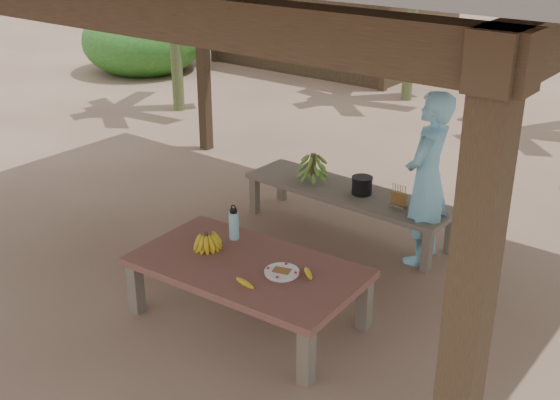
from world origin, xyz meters
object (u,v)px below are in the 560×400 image
Objects in this scene: work_table at (247,271)px; cooking_pot at (362,186)px; bench at (347,195)px; ripe_banana_bunch at (206,240)px; plate at (282,272)px; woman at (427,179)px; water_flask at (234,225)px.

cooking_pot reaches higher than work_table.
bench is 1.86m from ripe_banana_bunch.
plate is at bearing -77.14° from cooking_pot.
woman reaches higher than work_table.
cooking_pot is at bearing 5.61° from bench.
water_flask reaches higher than bench.
water_flask is at bearing -92.59° from bench.
work_table is at bearing -86.78° from cooking_pot.
bench is at bearing 85.93° from water_flask.
ripe_banana_bunch reaches higher than plate.
water_flask is at bearing -36.43° from woman.
cooking_pot is (0.33, 1.86, -0.04)m from ripe_banana_bunch.
work_table is at bearing -80.47° from bench.
cooking_pot is (0.27, 1.59, -0.10)m from water_flask.
cooking_pot is (0.16, 0.01, 0.14)m from bench.
ripe_banana_bunch is (-0.18, -1.85, 0.18)m from bench.
woman is (0.88, -0.08, 0.41)m from bench.
water_flask is at bearing 76.34° from ripe_banana_bunch.
ripe_banana_bunch reaches higher than work_table.
work_table is at bearing -1.30° from ripe_banana_bunch.
water_flask is (-0.11, -1.58, 0.23)m from bench.
woman is (0.30, 1.75, 0.29)m from plate.
woman is at bearing 59.22° from ripe_banana_bunch.
ripe_banana_bunch is 2.07m from woman.
cooking_pot reaches higher than plate.
water_flask is 1.62m from cooking_pot.
ripe_banana_bunch reaches higher than bench.
work_table is at bearing -22.13° from woman.
woman is at bearing 67.77° from work_table.
bench is at bearing -97.96° from woman.
water_flask is at bearing 140.32° from work_table.
plate is at bearing 1.90° from ripe_banana_bunch.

